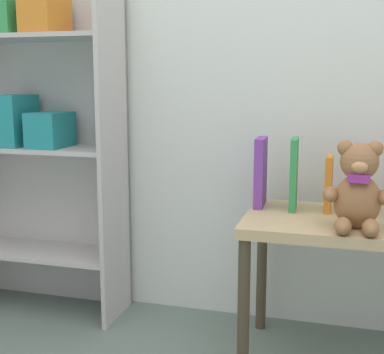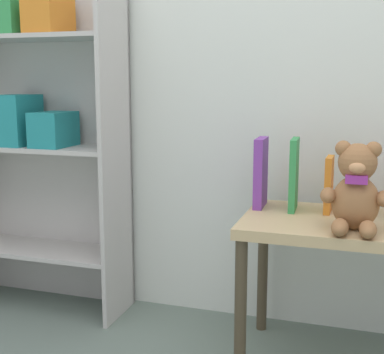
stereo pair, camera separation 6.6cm
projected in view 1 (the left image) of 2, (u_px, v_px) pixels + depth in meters
The scene contains 8 objects.
wall_back at pixel (279, 11), 2.06m from camera, with size 4.80×0.06×2.50m.
bookshelf_side at pixel (38, 125), 2.26m from camera, with size 0.74×0.28×1.41m.
display_table at pixel (344, 240), 1.82m from camera, with size 0.67×0.46×0.53m.
teddy_bear at pixel (358, 189), 1.66m from camera, with size 0.21×0.19×0.28m.
book_standing_purple at pixel (261, 172), 1.96m from camera, with size 0.03×0.14×0.25m, color purple.
book_standing_green at pixel (294, 174), 1.92m from camera, with size 0.02×0.14×0.26m, color #33934C.
book_standing_orange at pixel (329, 184), 1.89m from camera, with size 0.02×0.11×0.20m, color orange.
book_standing_pink at pixel (365, 185), 1.87m from camera, with size 0.02×0.13×0.20m, color #D17093.
Camera 1 is at (0.26, -0.79, 0.98)m, focal length 50.00 mm.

